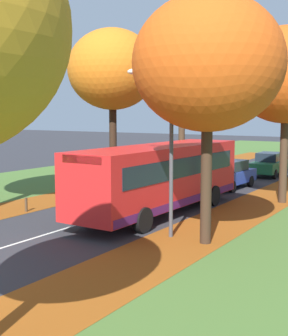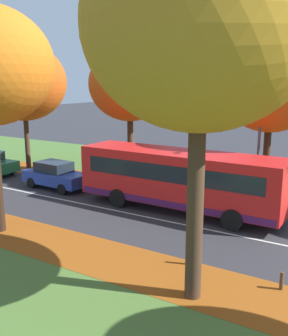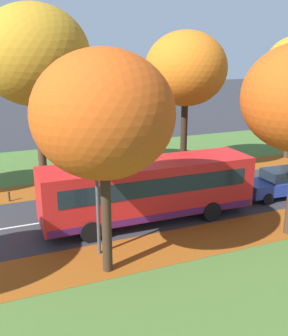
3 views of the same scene
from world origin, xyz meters
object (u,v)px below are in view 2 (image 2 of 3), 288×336
at_px(tree_left_near, 200,25).
at_px(tree_right_far, 23,82).
at_px(bollard_third, 282,281).
at_px(streetlamp_right, 258,136).
at_px(bollard_fourth, 187,256).
at_px(bus, 179,177).
at_px(car_blue_lead, 56,175).
at_px(tree_right_near, 271,89).
at_px(tree_right_mid, 130,84).

relative_size(tree_left_near, tree_right_far, 1.18).
bearing_deg(bollard_third, streetlamp_right, 22.36).
relative_size(tree_right_far, bollard_fourth, 14.07).
bearing_deg(streetlamp_right, bollard_third, -157.64).
distance_m(bollard_third, bus, 8.21).
xyz_separation_m(bollard_third, bollard_fourth, (0.04, 3.24, 0.02)).
bearing_deg(tree_left_near, car_blue_lead, 60.41).
bearing_deg(tree_right_near, car_blue_lead, 108.39).
relative_size(bollard_third, bus, 0.06).
xyz_separation_m(tree_left_near, car_blue_lead, (6.90, 12.15, -6.95)).
bearing_deg(bollard_fourth, tree_right_far, 63.90).
bearing_deg(bollard_third, bus, 49.48).
xyz_separation_m(streetlamp_right, bus, (-1.97, 3.18, -2.03)).
relative_size(tree_right_near, bollard_third, 13.80).
bearing_deg(tree_right_near, streetlamp_right, 177.77).
xyz_separation_m(tree_right_far, car_blue_lead, (-3.23, -5.86, -5.44)).
relative_size(tree_left_near, car_blue_lead, 2.49).
bearing_deg(tree_left_near, bollard_fourth, 29.85).
bearing_deg(tree_right_near, tree_right_mid, 89.24).
relative_size(tree_right_mid, car_blue_lead, 1.98).
bearing_deg(bollard_third, tree_right_mid, 51.88).
bearing_deg(tree_right_mid, bollard_fourth, -137.38).
height_order(bollard_fourth, streetlamp_right, streetlamp_right).
distance_m(tree_left_near, car_blue_lead, 15.61).
bearing_deg(car_blue_lead, tree_right_near, -71.61).
relative_size(tree_left_near, bus, 1.02).
bearing_deg(tree_right_near, bollard_fourth, 177.83).
distance_m(tree_right_far, bollard_third, 22.66).
relative_size(bollard_fourth, bus, 0.06).
bearing_deg(tree_right_far, bus, -102.42).
height_order(tree_right_near, bus, tree_right_near).
height_order(tree_left_near, streetlamp_right, tree_left_near).
bearing_deg(tree_right_mid, tree_right_far, 94.52).
height_order(tree_right_near, tree_right_far, tree_right_far).
bearing_deg(bus, streetlamp_right, -58.28).
bearing_deg(tree_right_far, car_blue_lead, -118.89).
distance_m(bollard_third, streetlamp_right, 8.53).
bearing_deg(tree_right_far, tree_right_mid, -85.48).
distance_m(tree_right_mid, streetlamp_right, 9.07).
height_order(tree_right_far, bollard_fourth, tree_right_far).
distance_m(tree_right_far, bus, 15.09).
height_order(tree_left_near, car_blue_lead, tree_left_near).
bearing_deg(bus, tree_right_mid, 54.83).
relative_size(tree_left_near, bollard_third, 17.88).
height_order(tree_right_near, bollard_fourth, tree_right_near).
bearing_deg(tree_left_near, tree_right_far, 60.64).
height_order(tree_left_near, tree_right_mid, tree_left_near).
height_order(tree_right_mid, bus, tree_right_mid).
bearing_deg(car_blue_lead, tree_right_far, 61.11).
height_order(tree_right_mid, tree_right_far, tree_right_far).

